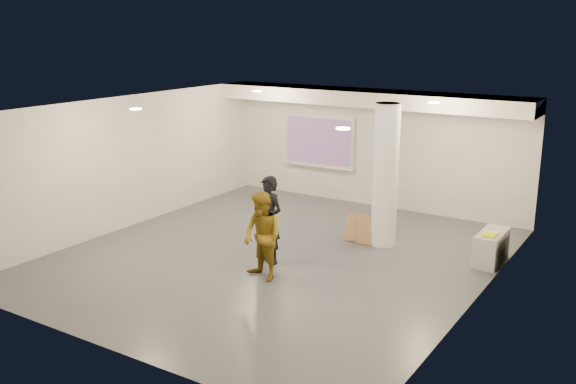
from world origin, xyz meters
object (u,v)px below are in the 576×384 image
Objects in this scene: credenza at (491,247)px; woman at (269,220)px; column at (385,176)px; man at (262,237)px; projection_screen at (319,141)px.

woman is (-3.67, -2.32, 0.55)m from credenza.
column is 2.80× the size of credenza.
credenza is 4.37m from woman.
man is (-3.30, -3.07, 0.50)m from credenza.
man is at bearing -53.07° from woman.
column is 2.69m from woman.
woman is at bearing -147.58° from credenza.
woman is 1.07× the size of man.
woman reaches higher than credenza.
projection_screen reaches higher than woman.
woman is at bearing -123.58° from column.
credenza is at bearing -25.30° from projection_screen.
woman is at bearing -71.12° from projection_screen.
credenza is at bearing 59.54° from man.
man is at bearing -70.12° from projection_screen.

